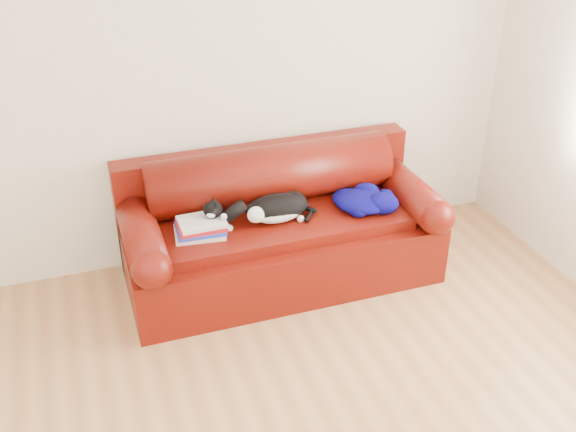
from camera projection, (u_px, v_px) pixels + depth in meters
name	position (u px, v px, depth m)	size (l,w,h in m)	color
room_shell	(345.00, 141.00, 2.66)	(4.52, 4.02, 2.61)	beige
sofa_base	(281.00, 247.00, 4.64)	(2.10, 0.90, 0.50)	#3A0205
sofa_back	(270.00, 193.00, 4.69)	(2.10, 1.01, 0.88)	#3A0205
book_stack	(201.00, 227.00, 4.27)	(0.34, 0.28, 0.10)	beige
cat	(277.00, 209.00, 4.41)	(0.62, 0.30, 0.22)	black
blanket	(364.00, 200.00, 4.56)	(0.47, 0.46, 0.14)	#040240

